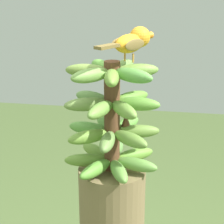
# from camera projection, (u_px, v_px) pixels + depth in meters

# --- Properties ---
(banana_bunch) EXTENTS (0.28, 0.28, 0.32)m
(banana_bunch) POSITION_uv_depth(u_px,v_px,m) (112.00, 117.00, 1.13)
(banana_bunch) COLOR brown
(banana_bunch) RESTS_ON banana_tree
(perched_bird) EXTENTS (0.13, 0.19, 0.09)m
(perched_bird) POSITION_uv_depth(u_px,v_px,m) (133.00, 41.00, 1.07)
(perched_bird) COLOR #C68933
(perched_bird) RESTS_ON banana_bunch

